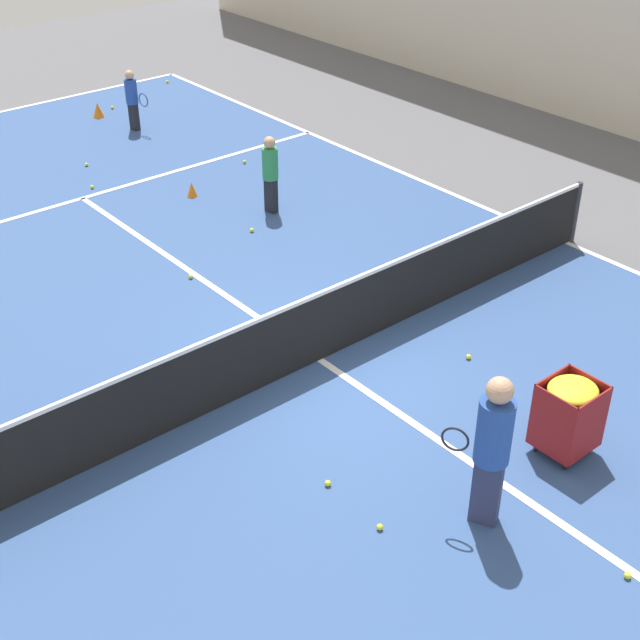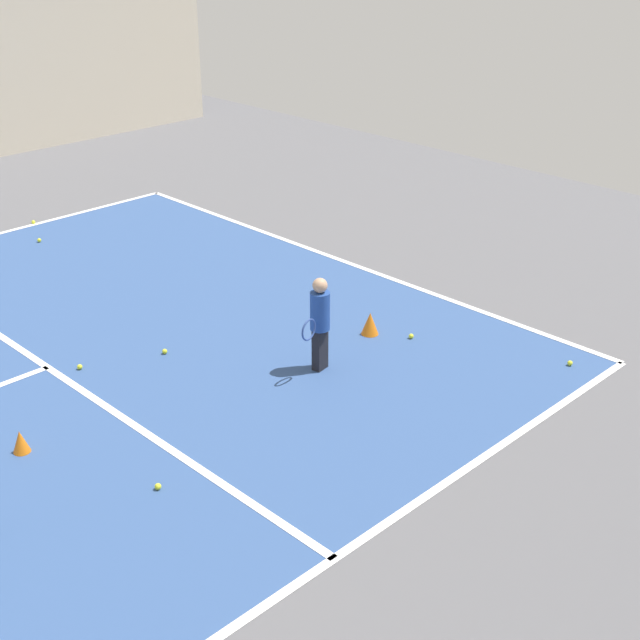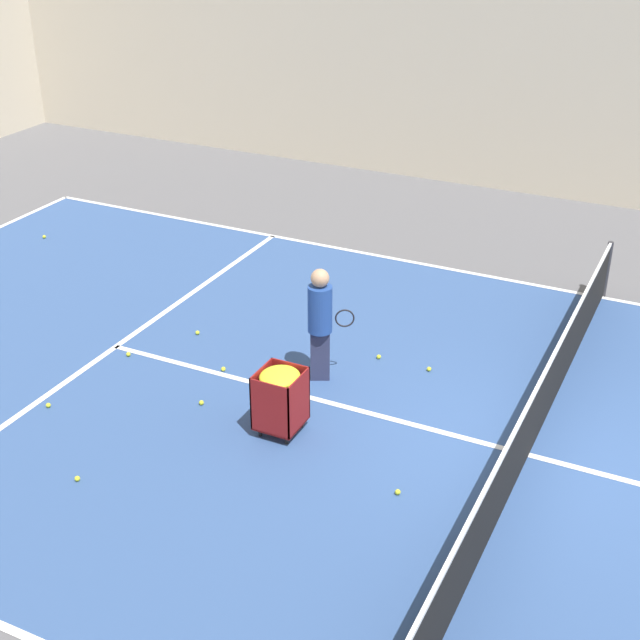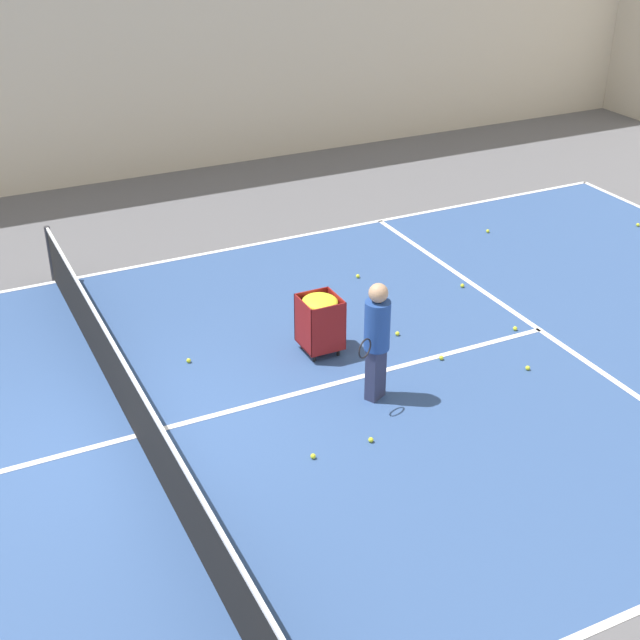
% 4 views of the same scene
% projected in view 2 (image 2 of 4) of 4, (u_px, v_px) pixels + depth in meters
% --- Properties ---
extents(line_baseline_near, '(10.28, 0.10, 0.00)m').
position_uv_depth(line_baseline_near, '(338.00, 259.00, 14.80)').
color(line_baseline_near, white).
rests_on(line_baseline_near, ground).
extents(line_service_near, '(10.28, 0.10, 0.00)m').
position_uv_depth(line_service_near, '(47.00, 367.00, 11.40)').
color(line_service_near, white).
rests_on(line_service_near, ground).
extents(player_near_baseline, '(0.29, 0.58, 1.25)m').
position_uv_depth(player_near_baseline, '(320.00, 318.00, 11.06)').
color(player_near_baseline, black).
rests_on(player_near_baseline, ground).
extents(training_cone_0, '(0.19, 0.19, 0.26)m').
position_uv_depth(training_cone_0, '(21.00, 441.00, 9.62)').
color(training_cone_0, orange).
rests_on(training_cone_0, ground).
extents(training_cone_1, '(0.24, 0.24, 0.32)m').
position_uv_depth(training_cone_1, '(370.00, 323.00, 12.21)').
color(training_cone_1, orange).
rests_on(training_cone_1, ground).
extents(tennis_ball_0, '(0.07, 0.07, 0.07)m').
position_uv_depth(tennis_ball_0, '(39.00, 240.00, 15.52)').
color(tennis_ball_0, yellow).
rests_on(tennis_ball_0, ground).
extents(tennis_ball_1, '(0.07, 0.07, 0.07)m').
position_uv_depth(tennis_ball_1, '(411.00, 336.00, 12.13)').
color(tennis_ball_1, yellow).
rests_on(tennis_ball_1, ground).
extents(tennis_ball_4, '(0.07, 0.07, 0.07)m').
position_uv_depth(tennis_ball_4, '(33.00, 222.00, 16.38)').
color(tennis_ball_4, yellow).
rests_on(tennis_ball_4, ground).
extents(tennis_ball_13, '(0.07, 0.07, 0.07)m').
position_uv_depth(tennis_ball_13, '(80.00, 367.00, 11.34)').
color(tennis_ball_13, yellow).
rests_on(tennis_ball_13, ground).
extents(tennis_ball_14, '(0.07, 0.07, 0.07)m').
position_uv_depth(tennis_ball_14, '(158.00, 486.00, 9.04)').
color(tennis_ball_14, yellow).
rests_on(tennis_ball_14, ground).
extents(tennis_ball_18, '(0.07, 0.07, 0.07)m').
position_uv_depth(tennis_ball_18, '(165.00, 351.00, 11.73)').
color(tennis_ball_18, yellow).
rests_on(tennis_ball_18, ground).
extents(tennis_ball_21, '(0.07, 0.07, 0.07)m').
position_uv_depth(tennis_ball_21, '(570.00, 363.00, 11.43)').
color(tennis_ball_21, yellow).
rests_on(tennis_ball_21, ground).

